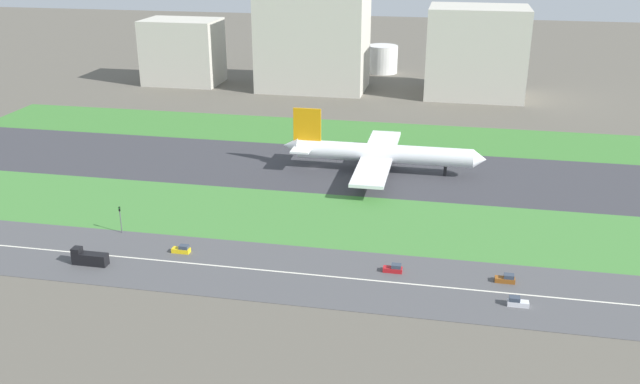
# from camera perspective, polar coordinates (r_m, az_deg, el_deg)

# --- Properties ---
(ground_plane) EXTENTS (800.00, 800.00, 0.00)m
(ground_plane) POSITION_cam_1_polar(r_m,az_deg,el_deg) (226.89, -0.45, 2.03)
(ground_plane) COLOR #5B564C
(runway) EXTENTS (280.00, 46.00, 0.10)m
(runway) POSITION_cam_1_polar(r_m,az_deg,el_deg) (226.87, -0.45, 2.04)
(runway) COLOR #38383D
(runway) RESTS_ON ground_plane
(grass_median_north) EXTENTS (280.00, 36.00, 0.10)m
(grass_median_north) POSITION_cam_1_polar(r_m,az_deg,el_deg) (265.24, 1.35, 4.90)
(grass_median_north) COLOR #3D7A33
(grass_median_north) RESTS_ON ground_plane
(grass_median_south) EXTENTS (280.00, 36.00, 0.10)m
(grass_median_south) POSITION_cam_1_polar(r_m,az_deg,el_deg) (189.60, -2.95, -1.97)
(grass_median_south) COLOR #427F38
(grass_median_south) RESTS_ON ground_plane
(highway) EXTENTS (280.00, 28.00, 0.10)m
(highway) POSITION_cam_1_polar(r_m,az_deg,el_deg) (161.78, -5.70, -6.35)
(highway) COLOR #4C4C4F
(highway) RESTS_ON ground_plane
(highway_centerline) EXTENTS (266.00, 0.50, 0.01)m
(highway_centerline) POSITION_cam_1_polar(r_m,az_deg,el_deg) (161.75, -5.70, -6.33)
(highway_centerline) COLOR silver
(highway_centerline) RESTS_ON highway
(airliner) EXTENTS (65.00, 56.00, 19.70)m
(airliner) POSITION_cam_1_polar(r_m,az_deg,el_deg) (221.83, 4.85, 3.20)
(airliner) COLOR white
(airliner) RESTS_ON runway
(car_1) EXTENTS (4.40, 1.80, 2.00)m
(car_1) POSITION_cam_1_polar(r_m,az_deg,el_deg) (171.58, -11.33, -4.67)
(car_1) COLOR yellow
(car_1) RESTS_ON highway
(car_4) EXTENTS (4.40, 1.80, 2.00)m
(car_4) POSITION_cam_1_polar(r_m,az_deg,el_deg) (160.22, 6.09, -6.30)
(car_4) COLOR #B2191E
(car_4) RESTS_ON highway
(car_0) EXTENTS (4.40, 1.80, 2.00)m
(car_0) POSITION_cam_1_polar(r_m,az_deg,el_deg) (160.47, 15.09, -6.93)
(car_0) COLOR brown
(car_0) RESTS_ON highway
(car_5) EXTENTS (4.40, 1.80, 2.00)m
(car_5) POSITION_cam_1_polar(r_m,az_deg,el_deg) (151.89, 15.94, -8.73)
(car_5) COLOR silver
(car_5) RESTS_ON highway
(truck_0) EXTENTS (8.40, 2.50, 4.00)m
(truck_0) POSITION_cam_1_polar(r_m,az_deg,el_deg) (171.22, -18.50, -5.19)
(truck_0) COLOR black
(truck_0) RESTS_ON highway
(traffic_light) EXTENTS (0.36, 0.50, 7.20)m
(traffic_light) POSITION_cam_1_polar(r_m,az_deg,el_deg) (184.72, -16.14, -2.05)
(traffic_light) COLOR #4C4C51
(traffic_light) RESTS_ON highway
(terminal_building) EXTENTS (36.35, 24.93, 31.28)m
(terminal_building) POSITION_cam_1_polar(r_m,az_deg,el_deg) (355.13, -11.24, 11.29)
(terminal_building) COLOR beige
(terminal_building) RESTS_ON ground_plane
(hangar_building) EXTENTS (50.30, 33.21, 47.10)m
(hangar_building) POSITION_cam_1_polar(r_m,az_deg,el_deg) (334.67, -0.56, 12.46)
(hangar_building) COLOR beige
(hangar_building) RESTS_ON ground_plane
(office_tower) EXTENTS (43.92, 32.95, 40.38)m
(office_tower) POSITION_cam_1_polar(r_m,az_deg,el_deg) (328.45, 12.76, 11.19)
(office_tower) COLOR beige
(office_tower) RESTS_ON ground_plane
(fuel_tank_west) EXTENTS (24.46, 24.46, 14.21)m
(fuel_tank_west) POSITION_cam_1_polar(r_m,az_deg,el_deg) (381.65, 0.27, 11.06)
(fuel_tank_west) COLOR silver
(fuel_tank_west) RESTS_ON ground_plane
(fuel_tank_centre) EXTENTS (16.24, 16.24, 14.42)m
(fuel_tank_centre) POSITION_cam_1_polar(r_m,az_deg,el_deg) (376.95, 5.16, 10.86)
(fuel_tank_centre) COLOR silver
(fuel_tank_centre) RESTS_ON ground_plane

